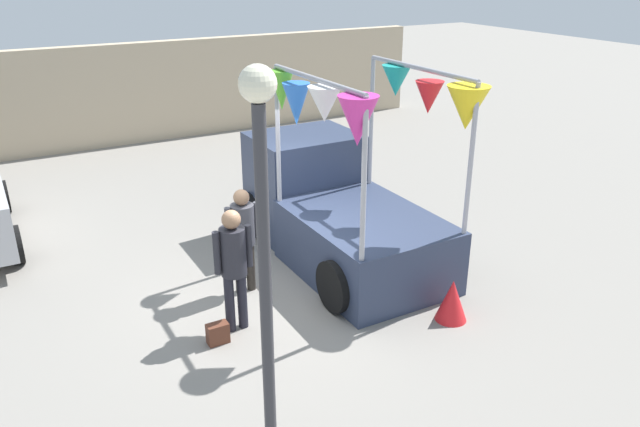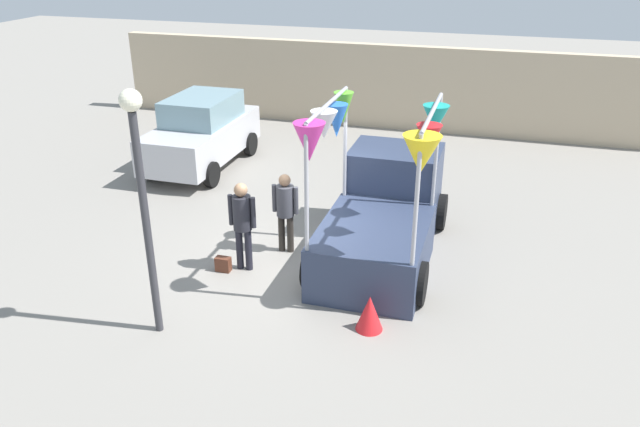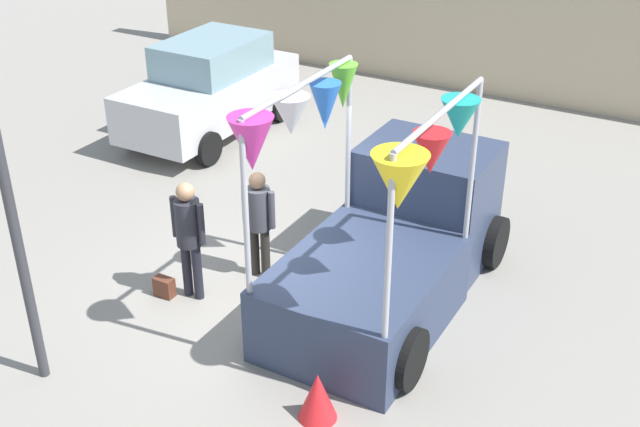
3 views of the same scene
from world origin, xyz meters
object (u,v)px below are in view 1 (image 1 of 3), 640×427
at_px(person_customer, 233,259).
at_px(folded_kite_bundle_crimson, 452,300).
at_px(handbag, 218,333).
at_px(person_vendor, 243,231).
at_px(street_lamp, 263,219).
at_px(vendor_truck, 333,201).

xyz_separation_m(person_customer, folded_kite_bundle_crimson, (2.66, -1.24, -0.74)).
bearing_deg(handbag, folded_kite_bundle_crimson, -19.10).
bearing_deg(person_vendor, person_customer, -119.52).
bearing_deg(person_customer, street_lamp, -103.65).
xyz_separation_m(vendor_truck, person_vendor, (-1.84, -0.55, 0.06)).
bearing_deg(folded_kite_bundle_crimson, handbag, 160.90).
bearing_deg(handbag, person_vendor, 51.98).
bearing_deg(vendor_truck, person_customer, -148.38).
bearing_deg(folded_kite_bundle_crimson, vendor_truck, 96.77).
distance_m(vendor_truck, street_lamp, 4.93).
bearing_deg(person_customer, handbag, -150.26).
height_order(vendor_truck, person_customer, vendor_truck).
bearing_deg(vendor_truck, handbag, -148.62).
bearing_deg(street_lamp, person_customer, 76.35).
relative_size(vendor_truck, handbag, 14.78).
xyz_separation_m(person_customer, street_lamp, (-0.54, -2.21, 1.49)).
height_order(vendor_truck, handbag, vendor_truck).
bearing_deg(folded_kite_bundle_crimson, street_lamp, -163.12).
distance_m(vendor_truck, folded_kite_bundle_crimson, 2.77).
bearing_deg(handbag, street_lamp, -95.32).
height_order(person_customer, street_lamp, street_lamp).
relative_size(vendor_truck, street_lamp, 1.07).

